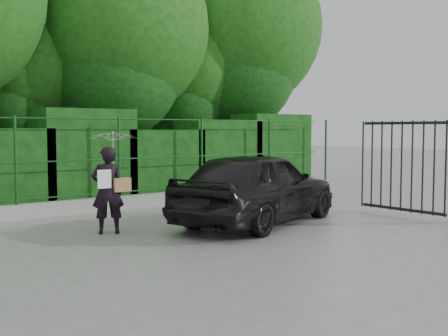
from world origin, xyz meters
TOP-DOWN VIEW (x-y plane):
  - ground at (0.00, 0.00)m, footprint 80.00×80.00m
  - kerb at (0.00, 4.50)m, footprint 14.00×0.25m
  - fence at (0.22, 4.50)m, footprint 14.13×0.06m
  - hedge at (0.10, 5.50)m, footprint 14.20×1.20m
  - trees at (1.14, 7.74)m, footprint 17.10×6.15m
  - gate at (4.60, -0.72)m, footprint 0.22×2.33m
  - woman at (-1.03, 2.01)m, footprint 0.90×0.87m
  - car at (1.61, 1.14)m, footprint 4.49×2.93m

SIDE VIEW (x-z plane):
  - ground at x=0.00m, z-range 0.00..0.00m
  - kerb at x=0.00m, z-range 0.00..0.30m
  - car at x=1.61m, z-range 0.00..1.42m
  - hedge at x=0.10m, z-range -0.12..2.17m
  - woman at x=-1.03m, z-range 0.28..2.09m
  - gate at x=4.60m, z-range 0.01..2.37m
  - fence at x=0.22m, z-range 0.30..2.10m
  - trees at x=1.14m, z-range 0.58..8.66m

